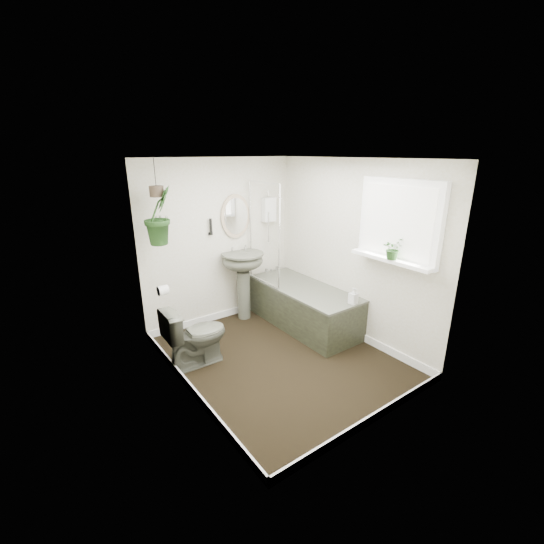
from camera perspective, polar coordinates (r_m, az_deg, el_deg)
floor at (r=4.52m, az=1.14°, el=-13.36°), size 2.30×2.80×0.02m
ceiling at (r=3.84m, az=1.37°, el=17.52°), size 2.30×2.80×0.02m
wall_back at (r=5.19m, az=-8.19°, el=4.62°), size 2.30×0.02×2.30m
wall_front at (r=3.10m, az=17.20°, el=-5.65°), size 2.30×0.02×2.30m
wall_left at (r=3.50m, az=-14.14°, el=-2.59°), size 0.02×2.80×2.30m
wall_right at (r=4.79m, az=12.42°, el=3.24°), size 0.02×2.80×2.30m
skirting at (r=4.49m, az=1.15°, el=-12.70°), size 2.30×2.80×0.10m
bathtub at (r=5.17m, az=4.95°, el=-5.36°), size 0.72×1.72×0.58m
bath_screen at (r=5.04m, az=-1.25°, el=5.93°), size 0.04×0.72×1.40m
shower_box at (r=5.46m, az=-0.49°, el=9.78°), size 0.20×0.10×0.35m
oval_mirror at (r=5.20m, az=-5.70°, el=8.70°), size 0.46×0.03×0.62m
wall_sconce at (r=5.02m, az=-9.57°, el=7.03°), size 0.04×0.04×0.22m
toilet_roll_holder at (r=4.22m, az=-16.73°, el=-2.78°), size 0.11×0.11×0.11m
window_recess at (r=4.21m, az=19.33°, el=7.54°), size 0.08×1.00×0.90m
window_sill at (r=4.25m, az=18.19°, el=1.91°), size 0.18×1.00×0.04m
window_blinds at (r=4.17m, az=18.97°, el=7.49°), size 0.01×0.86×0.76m
toilet at (r=4.32m, az=-11.87°, el=-9.67°), size 0.72×0.42×0.73m
pedestal_sink at (r=5.32m, az=-4.48°, el=-2.16°), size 0.62×0.54×1.01m
sill_plant at (r=4.15m, az=18.41°, el=3.53°), size 0.25×0.23×0.24m
hanging_plant at (r=4.41m, az=-17.31°, el=8.44°), size 0.46×0.44×0.67m
soap_bottle at (r=4.58m, az=12.64°, el=-3.67°), size 0.10×0.10×0.20m
hanging_pot at (r=4.37m, az=-17.65°, el=11.97°), size 0.16×0.16×0.12m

